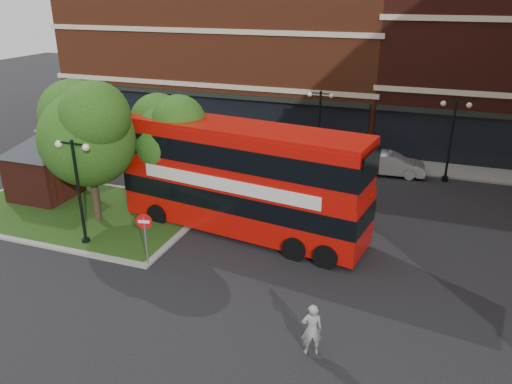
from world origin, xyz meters
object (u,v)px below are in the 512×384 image
at_px(bus, 242,172).
at_px(car_silver, 282,146).
at_px(car_white, 390,164).
at_px(woman, 312,329).

bearing_deg(bus, car_silver, 106.26).
distance_m(car_silver, car_white, 7.68).
relative_size(woman, car_white, 0.43).
height_order(bus, car_silver, bus).
height_order(car_silver, car_white, car_white).
xyz_separation_m(bus, car_white, (5.89, 10.50, -2.31)).
bearing_deg(car_silver, woman, -159.72).
bearing_deg(car_silver, car_white, -100.59).
xyz_separation_m(bus, woman, (5.31, -7.50, -2.10)).
relative_size(car_silver, car_white, 0.91).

